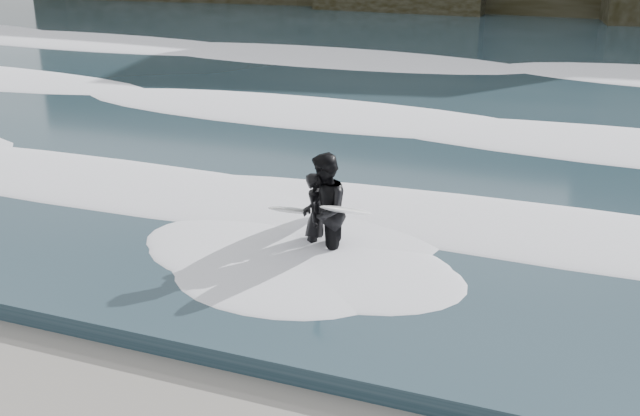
# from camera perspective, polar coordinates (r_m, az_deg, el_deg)

# --- Properties ---
(sea) EXTENTS (90.00, 52.00, 0.30)m
(sea) POSITION_cam_1_polar(r_m,az_deg,el_deg) (35.09, 12.66, 10.62)
(sea) COLOR #213540
(sea) RESTS_ON ground
(foam_near) EXTENTS (60.00, 3.20, 0.20)m
(foam_near) POSITION_cam_1_polar(r_m,az_deg,el_deg) (16.14, 0.61, 0.80)
(foam_near) COLOR white
(foam_near) RESTS_ON sea
(foam_mid) EXTENTS (60.00, 4.00, 0.24)m
(foam_mid) POSITION_cam_1_polar(r_m,az_deg,el_deg) (22.54, 7.07, 6.39)
(foam_mid) COLOR white
(foam_mid) RESTS_ON sea
(foam_far) EXTENTS (60.00, 4.80, 0.30)m
(foam_far) POSITION_cam_1_polar(r_m,az_deg,el_deg) (31.15, 11.44, 10.08)
(foam_far) COLOR white
(foam_far) RESTS_ON sea
(surfer_left) EXTENTS (0.89, 2.08, 1.57)m
(surfer_left) POSITION_cam_1_polar(r_m,az_deg,el_deg) (14.11, -0.68, -0.44)
(surfer_left) COLOR black
(surfer_left) RESTS_ON ground
(surfer_right) EXTENTS (1.23, 1.97, 2.02)m
(surfer_right) POSITION_cam_1_polar(r_m,az_deg,el_deg) (13.62, 0.37, -0.23)
(surfer_right) COLOR black
(surfer_right) RESTS_ON ground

